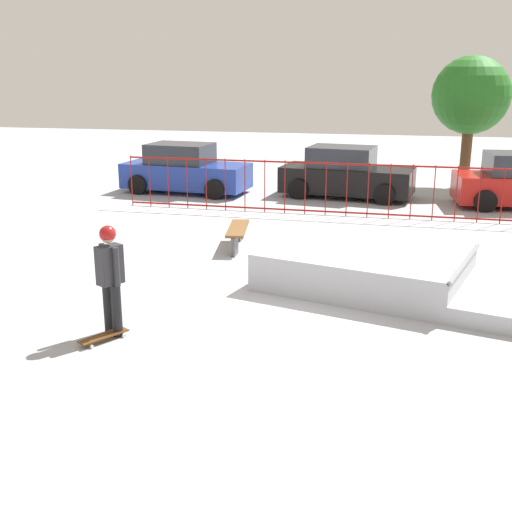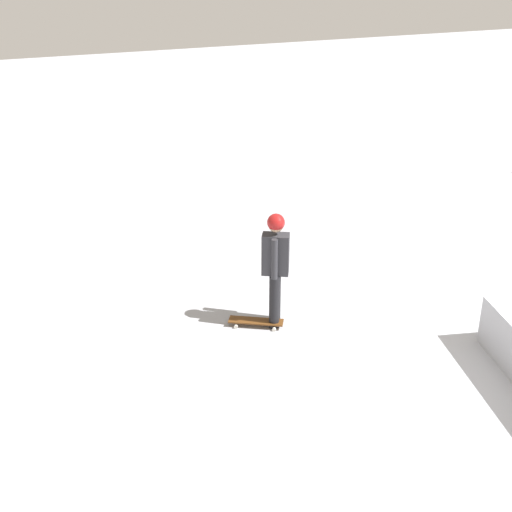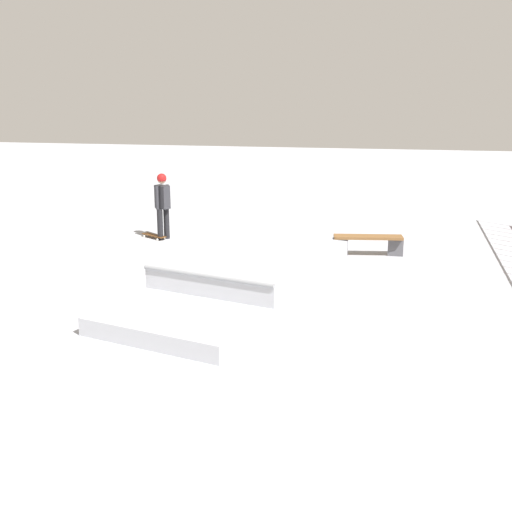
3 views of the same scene
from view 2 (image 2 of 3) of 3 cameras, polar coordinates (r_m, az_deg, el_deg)
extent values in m
cylinder|color=black|center=(10.01, 1.65, -3.27)|extent=(0.15, 0.15, 0.82)
cylinder|color=black|center=(9.82, 1.54, -3.87)|extent=(0.15, 0.15, 0.82)
cube|color=#2D2D33|center=(9.60, 1.64, 0.16)|extent=(0.38, 0.44, 0.60)
cylinder|color=#2D2D33|center=(9.76, 1.73, 0.59)|extent=(0.09, 0.09, 0.60)
cylinder|color=#2D2D33|center=(9.44, 1.55, -0.28)|extent=(0.09, 0.09, 0.60)
sphere|color=tan|center=(9.42, 1.68, 2.65)|extent=(0.22, 0.22, 0.22)
sphere|color=#A51919|center=(9.41, 1.68, 2.82)|extent=(0.25, 0.25, 0.25)
cube|color=#593314|center=(10.00, 0.00, -5.45)|extent=(0.59, 0.79, 0.02)
cylinder|color=silver|center=(10.10, 1.67, -5.49)|extent=(0.05, 0.06, 0.06)
cylinder|color=silver|center=(9.90, 1.52, -6.16)|extent=(0.05, 0.06, 0.06)
cylinder|color=silver|center=(10.17, -1.49, -5.27)|extent=(0.05, 0.06, 0.06)
cylinder|color=silver|center=(9.97, -1.70, -5.93)|extent=(0.05, 0.06, 0.06)
camera|label=1|loc=(6.23, -72.76, -4.05)|focal=45.33mm
camera|label=3|loc=(12.36, 102.08, -12.06)|focal=45.45mm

